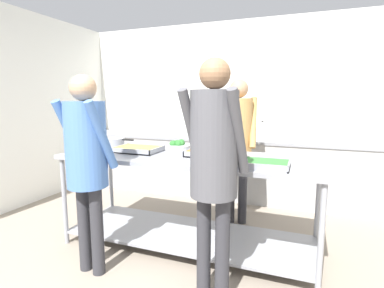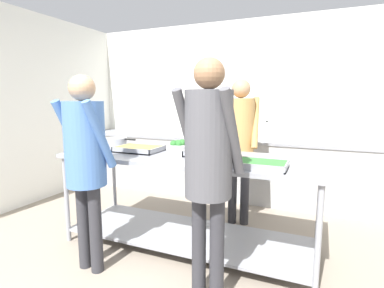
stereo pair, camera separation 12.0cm
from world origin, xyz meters
TOP-DOWN VIEW (x-y plane):
  - wall_rear at (0.00, 3.53)m, footprint 5.05×0.06m
  - wall_left at (-2.49, 1.77)m, footprint 0.06×3.65m
  - back_counter at (-0.00, 3.16)m, footprint 4.89×0.65m
  - serving_counter at (0.08, 1.46)m, footprint 2.48×0.87m
  - sauce_pan at (-0.93, 1.69)m, footprint 0.37×0.23m
  - serving_tray_greens at (-0.48, 1.48)m, footprint 0.45×0.33m
  - broccoli_bowl at (-0.10, 1.65)m, footprint 0.25×0.25m
  - serving_tray_vegetables at (0.30, 1.51)m, footprint 0.49×0.28m
  - serving_tray_roast at (0.80, 1.22)m, footprint 0.44×0.29m
  - plate_stack at (1.17, 1.49)m, footprint 0.22×0.22m
  - guest_serving_left at (0.54, 0.77)m, footprint 0.46×0.38m
  - guest_serving_right at (-0.53, 0.75)m, footprint 0.45×0.36m
  - cook_behind_counter at (0.40, 2.20)m, footprint 0.45×0.38m
  - water_bottle at (0.55, 3.10)m, footprint 0.08×0.08m

SIDE VIEW (x-z plane):
  - back_counter at x=0.00m, z-range 0.00..0.89m
  - serving_counter at x=0.08m, z-range 0.16..1.09m
  - plate_stack at x=1.17m, z-range 0.92..0.97m
  - serving_tray_roast at x=0.80m, z-range 0.92..0.98m
  - serving_tray_vegetables at x=0.30m, z-range 0.92..0.98m
  - serving_tray_greens at x=-0.48m, z-range 0.92..0.98m
  - broccoli_bowl at x=-0.10m, z-range 0.91..1.03m
  - sauce_pan at x=-0.93m, z-range 0.93..1.02m
  - water_bottle at x=0.55m, z-range 0.88..1.15m
  - guest_serving_right at x=-0.53m, z-range 0.20..1.86m
  - cook_behind_counter at x=0.40m, z-range 0.21..1.89m
  - guest_serving_left at x=0.54m, z-range 0.22..1.95m
  - wall_rear at x=0.00m, z-range 0.00..2.65m
  - wall_left at x=-2.49m, z-range 0.00..2.65m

